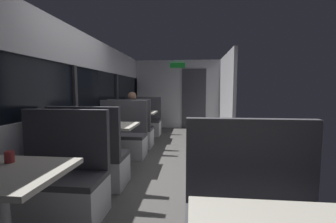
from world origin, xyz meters
The scene contains 14 objects.
ground_plane centered at (0.00, 0.00, -0.01)m, with size 3.30×9.20×0.02m, color #514F4C.
carriage_window_panel_left centered at (-1.45, 0.00, 1.11)m, with size 0.09×8.48×2.30m.
carriage_end_bulkhead centered at (0.06, 4.19, 1.14)m, with size 2.90×0.11×2.30m.
carriage_aisle_panel_right centered at (1.45, 3.00, 1.15)m, with size 0.08×2.40×2.30m, color #B2B2B7.
dining_table_near_window centered at (-0.89, -2.09, 0.64)m, with size 0.90×0.70×0.74m.
bench_near_window_facing_entry centered at (-0.89, -1.39, 0.33)m, with size 0.95×0.50×1.10m.
dining_table_mid_window centered at (-0.89, 0.04, 0.64)m, with size 0.90×0.70×0.74m.
bench_mid_window_facing_end centered at (-0.89, -0.66, 0.33)m, with size 0.95×0.50×1.10m.
bench_mid_window_facing_entry centered at (-0.89, 0.74, 0.33)m, with size 0.95×0.50×1.10m.
dining_table_far_window centered at (-0.89, 2.16, 0.64)m, with size 0.90×0.70×0.74m.
bench_far_window_facing_end centered at (-0.89, 1.47, 0.33)m, with size 0.95×0.50×1.10m.
bench_far_window_facing_entry centered at (-0.89, 2.86, 0.33)m, with size 0.95×0.50×1.10m.
seated_passenger centered at (-0.89, 1.54, 0.54)m, with size 0.47×0.55×1.26m.
coffee_cup_primary centered at (-0.96, -1.92, 0.79)m, with size 0.07×0.07×0.09m.
Camera 1 is at (0.45, -3.51, 1.31)m, focal length 24.14 mm.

